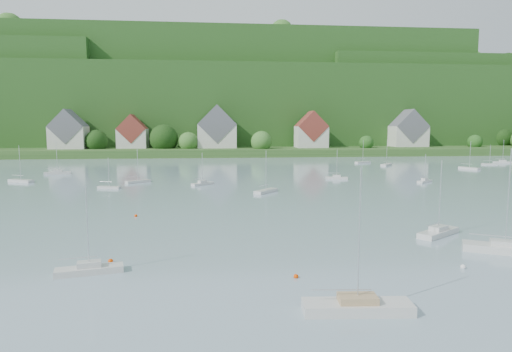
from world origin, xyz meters
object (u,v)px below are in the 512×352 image
at_px(near_sailboat_2, 357,306).
at_px(near_sailboat_4, 505,248).
at_px(near_sailboat_0, 89,269).
at_px(near_sailboat_3, 438,232).

xyz_separation_m(near_sailboat_2, near_sailboat_4, (19.60, 12.51, 0.01)).
bearing_deg(near_sailboat_4, near_sailboat_2, -119.58).
distance_m(near_sailboat_0, near_sailboat_2, 23.15).
distance_m(near_sailboat_3, near_sailboat_4, 8.10).
height_order(near_sailboat_0, near_sailboat_2, near_sailboat_2).
bearing_deg(near_sailboat_3, near_sailboat_4, -102.29).
bearing_deg(near_sailboat_0, near_sailboat_3, 1.74).
bearing_deg(near_sailboat_4, near_sailboat_3, 140.39).
bearing_deg(near_sailboat_0, near_sailboat_4, -9.73).
height_order(near_sailboat_0, near_sailboat_3, near_sailboat_3).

